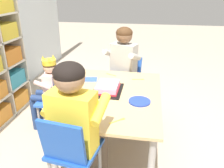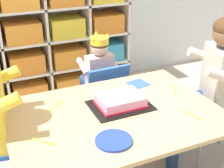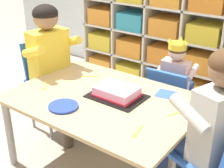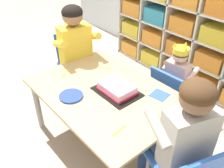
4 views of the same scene
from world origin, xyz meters
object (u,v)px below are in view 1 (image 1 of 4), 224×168
(fork_by_napkin, at_px, (118,120))
(classroom_chair_adult_side, at_px, (71,152))
(child_with_crown, at_px, (48,85))
(classroom_chair_blue, at_px, (59,98))
(paper_plate_stack, at_px, (140,101))
(fork_near_child_seat, at_px, (111,74))
(classroom_chair_guest_side, at_px, (125,76))
(fork_scattered_mid_table, at_px, (81,107))
(activity_table, at_px, (113,100))
(guest_at_table_side, at_px, (121,62))
(adult_helper_seated, at_px, (77,117))
(fork_at_table_front_edge, at_px, (139,79))
(birthday_cake_on_tray, at_px, (108,88))

(fork_by_napkin, bearing_deg, classroom_chair_adult_side, 4.73)
(child_with_crown, xyz_separation_m, fork_by_napkin, (-0.62, -0.84, 0.04))
(classroom_chair_blue, xyz_separation_m, child_with_crown, (-0.00, 0.11, 0.14))
(child_with_crown, xyz_separation_m, paper_plate_stack, (-0.30, -0.97, 0.05))
(paper_plate_stack, relative_size, fork_near_child_seat, 1.51)
(classroom_chair_guest_side, distance_m, fork_scattered_mid_table, 1.13)
(paper_plate_stack, bearing_deg, fork_scattered_mid_table, 109.63)
(activity_table, bearing_deg, fork_scattered_mid_table, 142.45)
(classroom_chair_adult_side, bearing_deg, activity_table, -94.35)
(activity_table, height_order, child_with_crown, child_with_crown)
(guest_at_table_side, xyz_separation_m, fork_near_child_seat, (-0.22, 0.09, -0.09))
(classroom_chair_blue, xyz_separation_m, fork_scattered_mid_table, (-0.47, -0.40, 0.18))
(adult_helper_seated, height_order, fork_at_table_front_edge, adult_helper_seated)
(adult_helper_seated, relative_size, paper_plate_stack, 5.67)
(birthday_cake_on_tray, xyz_separation_m, fork_near_child_seat, (0.42, 0.05, -0.03))
(child_with_crown, relative_size, fork_near_child_seat, 6.65)
(activity_table, distance_m, adult_helper_seated, 0.64)
(classroom_chair_blue, bearing_deg, guest_at_table_side, 128.22)
(fork_by_napkin, bearing_deg, fork_scattered_mid_table, -65.53)
(child_with_crown, bearing_deg, fork_by_napkin, 51.10)
(classroom_chair_adult_side, distance_m, fork_scattered_mid_table, 0.45)
(child_with_crown, bearing_deg, classroom_chair_blue, 89.77)
(activity_table, xyz_separation_m, guest_at_table_side, (0.70, 0.01, 0.15))
(guest_at_table_side, bearing_deg, fork_near_child_seat, -94.23)
(classroom_chair_guest_side, height_order, fork_near_child_seat, classroom_chair_guest_side)
(guest_at_table_side, height_order, fork_scattered_mid_table, guest_at_table_side)
(classroom_chair_adult_side, height_order, paper_plate_stack, classroom_chair_adult_side)
(classroom_chair_blue, height_order, classroom_chair_guest_side, classroom_chair_guest_side)
(classroom_chair_adult_side, relative_size, fork_scattered_mid_table, 6.66)
(child_with_crown, bearing_deg, guest_at_table_side, 123.92)
(classroom_chair_adult_side, height_order, fork_by_napkin, classroom_chair_adult_side)
(activity_table, relative_size, classroom_chair_adult_side, 1.62)
(activity_table, height_order, fork_at_table_front_edge, fork_at_table_front_edge)
(classroom_chair_blue, xyz_separation_m, fork_near_child_seat, (0.30, -0.51, 0.18))
(fork_by_napkin, bearing_deg, birthday_cake_on_tray, -111.96)
(classroom_chair_blue, bearing_deg, fork_by_napkin, 47.14)
(guest_at_table_side, bearing_deg, adult_helper_seated, -76.60)
(fork_scattered_mid_table, bearing_deg, birthday_cake_on_tray, 120.30)
(classroom_chair_adult_side, xyz_separation_m, paper_plate_stack, (0.60, -0.41, 0.10))
(fork_scattered_mid_table, relative_size, fork_at_table_front_edge, 0.88)
(child_with_crown, xyz_separation_m, classroom_chair_guest_side, (0.63, -0.74, -0.09))
(classroom_chair_blue, height_order, child_with_crown, child_with_crown)
(guest_at_table_side, distance_m, fork_at_table_front_edge, 0.39)
(classroom_chair_adult_side, height_order, adult_helper_seated, adult_helper_seated)
(fork_at_table_front_edge, bearing_deg, guest_at_table_side, -63.47)
(classroom_chair_adult_side, relative_size, paper_plate_stack, 4.01)
(classroom_chair_adult_side, xyz_separation_m, fork_scattered_mid_table, (0.43, 0.06, 0.10))
(paper_plate_stack, relative_size, fork_by_napkin, 1.70)
(activity_table, bearing_deg, adult_helper_seated, 166.59)
(classroom_chair_blue, relative_size, fork_by_napkin, 5.55)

